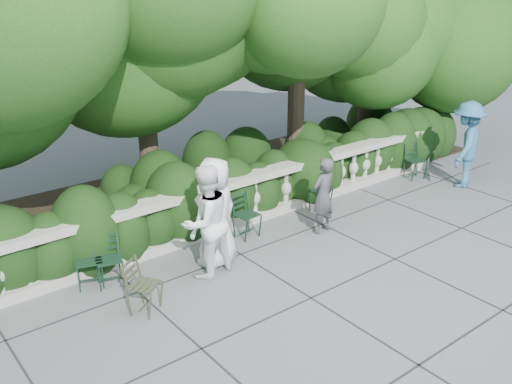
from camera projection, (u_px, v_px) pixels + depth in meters
ground at (292, 263)px, 9.75m from camera, size 90.00×90.00×0.00m
balustrade at (230, 205)px, 10.88m from camera, size 12.00×0.44×1.00m
shrub_hedge at (197, 208)px, 11.93m from camera, size 15.00×2.60×1.70m
tree_canopy at (214, 8)px, 10.99m from camera, size 15.04×6.52×6.78m
chair_a at (92, 290)px, 8.94m from camera, size 0.57×0.60×0.84m
chair_b at (113, 289)px, 8.98m from camera, size 0.55×0.58×0.84m
chair_d at (326, 210)px, 11.84m from camera, size 0.59×0.62×0.84m
chair_e at (252, 239)px, 10.60m from camera, size 0.49×0.52×0.84m
chair_f at (418, 180)px, 13.48m from camera, size 0.54×0.57×0.84m
chair_weathered at (155, 313)px, 8.37m from camera, size 0.63×0.64×0.84m
person_businessman at (215, 213)px, 9.39m from camera, size 1.03×0.77×1.89m
person_woman_grey at (323, 196)px, 10.63m from camera, size 0.58×0.42×1.48m
person_casual_man at (206, 222)px, 9.08m from camera, size 1.01×0.84×1.89m
person_older_blue at (466, 145)px, 12.79m from camera, size 1.45×1.15×1.97m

